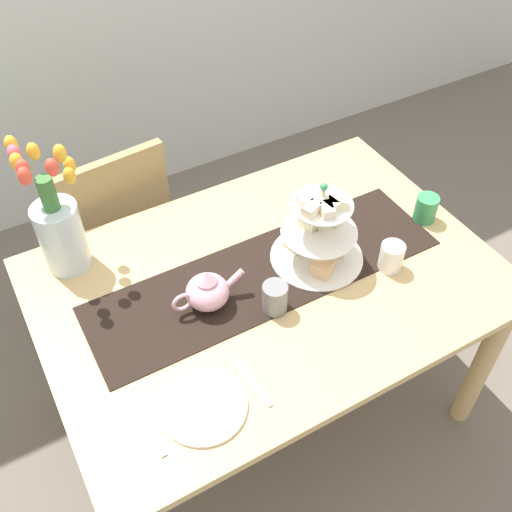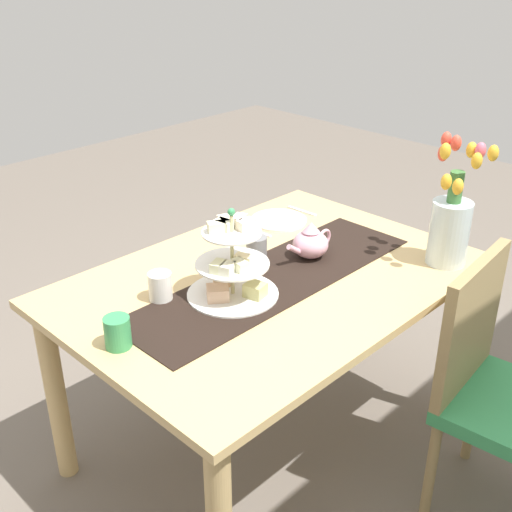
{
  "view_description": "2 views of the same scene",
  "coord_description": "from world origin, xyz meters",
  "px_view_note": "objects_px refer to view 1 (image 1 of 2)",
  "views": [
    {
      "loc": [
        -0.65,
        -1.06,
        2.1
      ],
      "look_at": [
        -0.02,
        0.05,
        0.8
      ],
      "focal_mm": 41.29,
      "sensor_mm": 36.0,
      "label": 1
    },
    {
      "loc": [
        1.42,
        1.33,
        1.79
      ],
      "look_at": [
        0.02,
        -0.05,
        0.81
      ],
      "focal_mm": 44.94,
      "sensor_mm": 36.0,
      "label": 2
    }
  ],
  "objects_px": {
    "tiered_cake_stand": "(319,235)",
    "dinner_plate_left": "(204,406)",
    "mug_grey": "(275,297)",
    "chair_left": "(112,229)",
    "fork_left": "(152,432)",
    "dining_table": "(268,300)",
    "mug_orange": "(426,208)",
    "knife_left": "(252,383)",
    "tulip_vase": "(58,226)",
    "mug_white_text": "(391,257)",
    "teapot": "(207,291)"
  },
  "relations": [
    {
      "from": "tiered_cake_stand",
      "to": "dinner_plate_left",
      "type": "relative_size",
      "value": 1.32
    },
    {
      "from": "mug_grey",
      "to": "chair_left",
      "type": "bearing_deg",
      "value": 106.96
    },
    {
      "from": "chair_left",
      "to": "fork_left",
      "type": "height_order",
      "value": "chair_left"
    },
    {
      "from": "dining_table",
      "to": "mug_orange",
      "type": "xyz_separation_m",
      "value": [
        0.61,
        -0.02,
        0.15
      ]
    },
    {
      "from": "knife_left",
      "to": "dinner_plate_left",
      "type": "bearing_deg",
      "value": 180.0
    },
    {
      "from": "dinner_plate_left",
      "to": "knife_left",
      "type": "distance_m",
      "value": 0.15
    },
    {
      "from": "tulip_vase",
      "to": "fork_left",
      "type": "height_order",
      "value": "tulip_vase"
    },
    {
      "from": "chair_left",
      "to": "dinner_plate_left",
      "type": "height_order",
      "value": "chair_left"
    },
    {
      "from": "fork_left",
      "to": "mug_orange",
      "type": "xyz_separation_m",
      "value": [
        1.13,
        0.29,
        0.04
      ]
    },
    {
      "from": "mug_white_text",
      "to": "knife_left",
      "type": "bearing_deg",
      "value": -164.82
    },
    {
      "from": "tulip_vase",
      "to": "mug_orange",
      "type": "relative_size",
      "value": 4.78
    },
    {
      "from": "mug_white_text",
      "to": "tulip_vase",
      "type": "bearing_deg",
      "value": 149.47
    },
    {
      "from": "tiered_cake_stand",
      "to": "teapot",
      "type": "distance_m",
      "value": 0.39
    },
    {
      "from": "tiered_cake_stand",
      "to": "tulip_vase",
      "type": "relative_size",
      "value": 0.67
    },
    {
      "from": "mug_orange",
      "to": "teapot",
      "type": "bearing_deg",
      "value": 178.43
    },
    {
      "from": "chair_left",
      "to": "knife_left",
      "type": "height_order",
      "value": "chair_left"
    },
    {
      "from": "dinner_plate_left",
      "to": "mug_orange",
      "type": "relative_size",
      "value": 2.42
    },
    {
      "from": "knife_left",
      "to": "dining_table",
      "type": "bearing_deg",
      "value": 53.01
    },
    {
      "from": "dining_table",
      "to": "teapot",
      "type": "distance_m",
      "value": 0.27
    },
    {
      "from": "chair_left",
      "to": "mug_orange",
      "type": "distance_m",
      "value": 1.21
    },
    {
      "from": "chair_left",
      "to": "knife_left",
      "type": "bearing_deg",
      "value": -86.06
    },
    {
      "from": "dinner_plate_left",
      "to": "mug_orange",
      "type": "xyz_separation_m",
      "value": [
        0.98,
        0.29,
        0.04
      ]
    },
    {
      "from": "dinner_plate_left",
      "to": "knife_left",
      "type": "xyz_separation_m",
      "value": [
        0.14,
        0.0,
        -0.0
      ]
    },
    {
      "from": "fork_left",
      "to": "knife_left",
      "type": "xyz_separation_m",
      "value": [
        0.29,
        0.0,
        0.0
      ]
    },
    {
      "from": "dining_table",
      "to": "mug_grey",
      "type": "xyz_separation_m",
      "value": [
        -0.05,
        -0.11,
        0.16
      ]
    },
    {
      "from": "dinner_plate_left",
      "to": "teapot",
      "type": "bearing_deg",
      "value": 61.86
    },
    {
      "from": "teapot",
      "to": "tulip_vase",
      "type": "height_order",
      "value": "tulip_vase"
    },
    {
      "from": "teapot",
      "to": "dinner_plate_left",
      "type": "distance_m",
      "value": 0.35
    },
    {
      "from": "teapot",
      "to": "fork_left",
      "type": "relative_size",
      "value": 1.59
    },
    {
      "from": "teapot",
      "to": "tulip_vase",
      "type": "relative_size",
      "value": 0.53
    },
    {
      "from": "teapot",
      "to": "fork_left",
      "type": "bearing_deg",
      "value": -135.18
    },
    {
      "from": "knife_left",
      "to": "fork_left",
      "type": "bearing_deg",
      "value": 180.0
    },
    {
      "from": "teapot",
      "to": "fork_left",
      "type": "height_order",
      "value": "teapot"
    },
    {
      "from": "fork_left",
      "to": "knife_left",
      "type": "distance_m",
      "value": 0.29
    },
    {
      "from": "knife_left",
      "to": "mug_orange",
      "type": "height_order",
      "value": "mug_orange"
    },
    {
      "from": "teapot",
      "to": "fork_left",
      "type": "xyz_separation_m",
      "value": [
        -0.31,
        -0.31,
        -0.06
      ]
    },
    {
      "from": "dining_table",
      "to": "mug_orange",
      "type": "relative_size",
      "value": 14.91
    },
    {
      "from": "dining_table",
      "to": "tiered_cake_stand",
      "type": "height_order",
      "value": "tiered_cake_stand"
    },
    {
      "from": "chair_left",
      "to": "teapot",
      "type": "height_order",
      "value": "chair_left"
    },
    {
      "from": "teapot",
      "to": "chair_left",
      "type": "bearing_deg",
      "value": 97.14
    },
    {
      "from": "chair_left",
      "to": "tiered_cake_stand",
      "type": "xyz_separation_m",
      "value": [
        0.48,
        -0.72,
        0.34
      ]
    },
    {
      "from": "teapot",
      "to": "mug_white_text",
      "type": "relative_size",
      "value": 2.51
    },
    {
      "from": "tiered_cake_stand",
      "to": "mug_grey",
      "type": "bearing_deg",
      "value": -153.37
    },
    {
      "from": "tiered_cake_stand",
      "to": "mug_white_text",
      "type": "xyz_separation_m",
      "value": [
        0.18,
        -0.15,
        -0.06
      ]
    },
    {
      "from": "dinner_plate_left",
      "to": "knife_left",
      "type": "bearing_deg",
      "value": 0.0
    },
    {
      "from": "chair_left",
      "to": "mug_grey",
      "type": "distance_m",
      "value": 0.92
    },
    {
      "from": "tiered_cake_stand",
      "to": "teapot",
      "type": "relative_size",
      "value": 1.28
    },
    {
      "from": "tiered_cake_stand",
      "to": "mug_orange",
      "type": "bearing_deg",
      "value": -3.0
    },
    {
      "from": "dining_table",
      "to": "fork_left",
      "type": "distance_m",
      "value": 0.62
    },
    {
      "from": "tiered_cake_stand",
      "to": "fork_left",
      "type": "relative_size",
      "value": 2.03
    }
  ]
}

